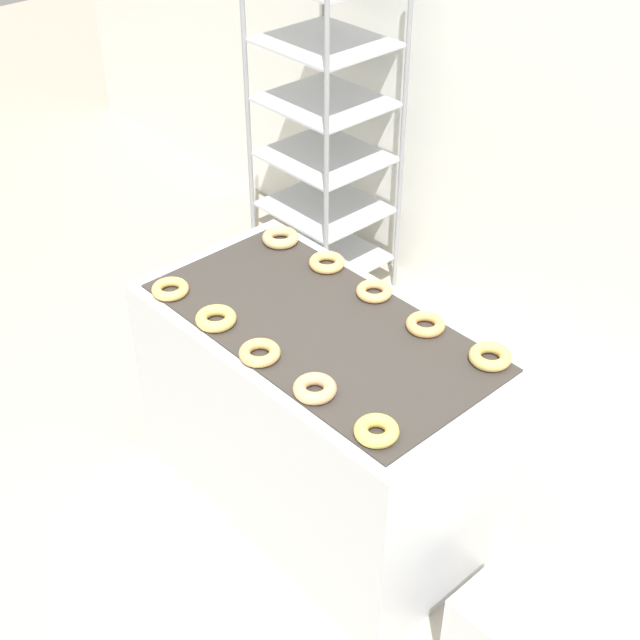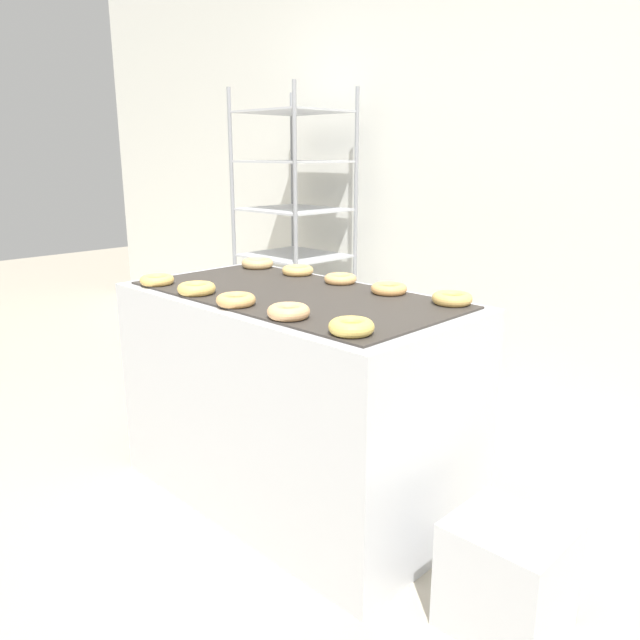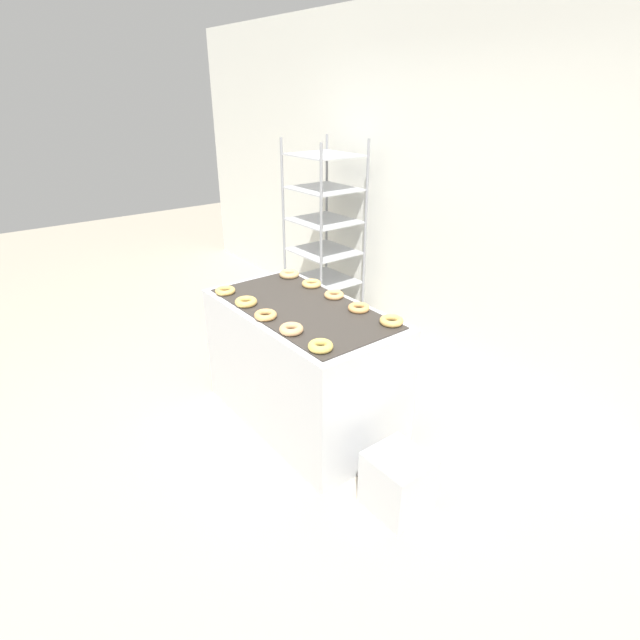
# 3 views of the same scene
# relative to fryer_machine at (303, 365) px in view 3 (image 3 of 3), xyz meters

# --- Properties ---
(ground_plane) EXTENTS (14.00, 14.00, 0.00)m
(ground_plane) POSITION_rel_fryer_machine_xyz_m (-0.00, -0.62, -0.43)
(ground_plane) COLOR #B2A893
(wall_back) EXTENTS (8.00, 0.05, 2.80)m
(wall_back) POSITION_rel_fryer_machine_xyz_m (-0.00, 1.51, 0.97)
(wall_back) COLOR silver
(wall_back) RESTS_ON ground_plane
(fryer_machine) EXTENTS (1.39, 0.74, 0.86)m
(fryer_machine) POSITION_rel_fryer_machine_xyz_m (0.00, 0.00, 0.00)
(fryer_machine) COLOR silver
(fryer_machine) RESTS_ON ground_plane
(baking_rack_cart) EXTENTS (0.59, 0.54, 1.76)m
(baking_rack_cart) POSITION_rel_fryer_machine_xyz_m (-1.14, 1.08, 0.46)
(baking_rack_cart) COLOR gray
(baking_rack_cart) RESTS_ON ground_plane
(glaze_bin) EXTENTS (0.32, 0.30, 0.34)m
(glaze_bin) POSITION_rel_fryer_machine_xyz_m (1.00, -0.08, -0.26)
(glaze_bin) COLOR silver
(glaze_bin) RESTS_ON ground_plane
(donut_near_leftmost) EXTENTS (0.14, 0.14, 0.04)m
(donut_near_leftmost) POSITION_rel_fryer_machine_xyz_m (-0.52, -0.27, 0.45)
(donut_near_leftmost) COLOR #E6B85F
(donut_near_leftmost) RESTS_ON fryer_machine
(donut_near_left) EXTENTS (0.15, 0.15, 0.04)m
(donut_near_left) POSITION_rel_fryer_machine_xyz_m (-0.25, -0.26, 0.45)
(donut_near_left) COLOR #E2B85D
(donut_near_left) RESTS_ON fryer_machine
(donut_near_center) EXTENTS (0.14, 0.14, 0.04)m
(donut_near_center) POSITION_rel_fryer_machine_xyz_m (0.00, -0.27, 0.45)
(donut_near_center) COLOR #DFA861
(donut_near_center) RESTS_ON fryer_machine
(donut_near_right) EXTENTS (0.14, 0.14, 0.04)m
(donut_near_right) POSITION_rel_fryer_machine_xyz_m (0.26, -0.26, 0.45)
(donut_near_right) COLOR tan
(donut_near_right) RESTS_ON fryer_machine
(donut_near_rightmost) EXTENTS (0.14, 0.14, 0.04)m
(donut_near_rightmost) POSITION_rel_fryer_machine_xyz_m (0.53, -0.26, 0.45)
(donut_near_rightmost) COLOR #DCBB5A
(donut_near_rightmost) RESTS_ON fryer_machine
(donut_far_leftmost) EXTENTS (0.15, 0.15, 0.04)m
(donut_far_leftmost) POSITION_rel_fryer_machine_xyz_m (-0.52, 0.26, 0.45)
(donut_far_leftmost) COLOR tan
(donut_far_leftmost) RESTS_ON fryer_machine
(donut_far_left) EXTENTS (0.14, 0.14, 0.04)m
(donut_far_left) POSITION_rel_fryer_machine_xyz_m (-0.26, 0.28, 0.45)
(donut_far_left) COLOR #E7B565
(donut_far_left) RESTS_ON fryer_machine
(donut_far_center) EXTENTS (0.13, 0.13, 0.04)m
(donut_far_center) POSITION_rel_fryer_machine_xyz_m (0.00, 0.27, 0.45)
(donut_far_center) COLOR #E9AC68
(donut_far_center) RESTS_ON fryer_machine
(donut_far_right) EXTENTS (0.14, 0.14, 0.04)m
(donut_far_right) POSITION_rel_fryer_machine_xyz_m (0.27, 0.26, 0.45)
(donut_far_right) COLOR #EAA75F
(donut_far_right) RESTS_ON fryer_machine
(donut_far_rightmost) EXTENTS (0.14, 0.14, 0.04)m
(donut_far_rightmost) POSITION_rel_fryer_machine_xyz_m (0.53, 0.28, 0.45)
(donut_far_rightmost) COLOR #E0B35E
(donut_far_rightmost) RESTS_ON fryer_machine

